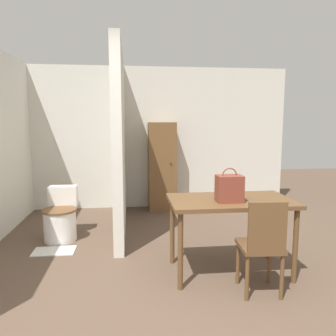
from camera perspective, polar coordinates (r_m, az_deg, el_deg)
name	(u,v)px	position (r m, az deg, el deg)	size (l,w,h in m)	color
ground_plane	(177,336)	(2.67, 1.65, -27.15)	(16.00, 16.00, 0.00)	brown
wall_back	(148,138)	(5.94, -3.54, 5.22)	(5.04, 0.12, 2.50)	silver
partition_wall	(120,142)	(4.74, -8.39, 4.45)	(0.12, 2.27, 2.50)	silver
dining_table	(230,208)	(3.37, 10.83, -6.79)	(1.23, 0.70, 0.77)	brown
wooden_chair	(262,244)	(3.06, 16.11, -12.60)	(0.39, 0.39, 0.88)	brown
toilet	(61,218)	(4.58, -18.19, -8.35)	(0.43, 0.58, 0.67)	white
handbag	(229,188)	(3.21, 10.63, -3.50)	(0.25, 0.17, 0.33)	brown
wooden_cabinet	(162,166)	(5.73, -1.06, 0.27)	(0.47, 0.41, 1.53)	brown
bath_mat	(54,251)	(4.26, -19.21, -13.50)	(0.49, 0.29, 0.01)	silver
space_heater	(273,212)	(5.13, 17.79, -7.33)	(0.28, 0.16, 0.43)	#BCBCC1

